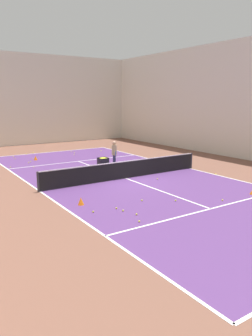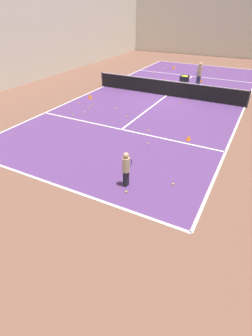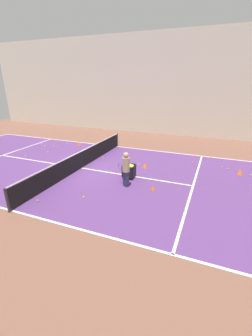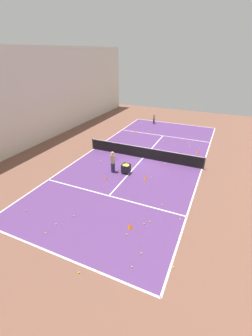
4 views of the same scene
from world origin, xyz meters
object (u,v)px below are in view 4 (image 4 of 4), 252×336
(coach_at_net, at_px, (113,160))
(training_cone_1, at_px, (106,178))
(tennis_net, at_px, (143,152))
(ball_cart, at_px, (126,167))
(player_near_baseline, at_px, (154,118))
(training_cone_0, at_px, (134,132))

(coach_at_net, height_order, training_cone_1, coach_at_net)
(tennis_net, distance_m, ball_cart, 3.06)
(tennis_net, bearing_deg, ball_cart, 85.36)
(coach_at_net, height_order, ball_cart, coach_at_net)
(coach_at_net, bearing_deg, training_cone_1, -151.13)
(player_near_baseline, bearing_deg, training_cone_1, 9.36)
(coach_at_net, distance_m, training_cone_1, 1.55)
(coach_at_net, xyz_separation_m, training_cone_0, (2.01, -9.18, -0.86))
(training_cone_0, bearing_deg, player_near_baseline, -101.22)
(training_cone_1, bearing_deg, player_near_baseline, -85.32)
(tennis_net, height_order, player_near_baseline, player_near_baseline)
(tennis_net, xyz_separation_m, training_cone_1, (1.15, 4.59, -0.39))
(player_near_baseline, height_order, coach_at_net, coach_at_net)
(training_cone_1, bearing_deg, tennis_net, -104.03)
(ball_cart, xyz_separation_m, training_cone_0, (2.99, -8.94, -0.40))
(training_cone_1, bearing_deg, training_cone_0, -78.72)
(tennis_net, xyz_separation_m, player_near_baseline, (2.37, -10.29, 0.21))
(tennis_net, distance_m, player_near_baseline, 10.56)
(coach_at_net, bearing_deg, tennis_net, 4.56)
(player_near_baseline, bearing_deg, training_cone_0, -6.55)
(ball_cart, bearing_deg, player_near_baseline, -80.98)
(training_cone_1, bearing_deg, ball_cart, -120.31)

